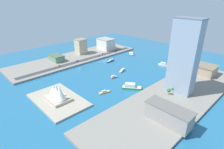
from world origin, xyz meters
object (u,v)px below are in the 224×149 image
at_px(patrol_launch_navy, 110,61).
at_px(van_white, 102,54).
at_px(office_block_beige, 81,46).
at_px(taxi_yellow_cab, 59,66).
at_px(apartment_midrise_tan, 203,69).
at_px(pickup_red, 99,56).
at_px(hotel_broad_white, 106,44).
at_px(water_taxi_orange, 104,92).
at_px(terminal_long_green, 56,58).
at_px(traffic_light_waterfront, 102,54).
at_px(suv_black, 116,51).
at_px(ferry_green_doubledeck, 131,87).
at_px(catamaran_blue, 131,54).
at_px(ferry_white_commuter, 164,65).
at_px(opera_landmark, 57,93).
at_px(carpark_squat_concrete, 169,114).
at_px(yacht_sleek_gray, 122,71).
at_px(tugboat_red, 114,77).
at_px(hatchback_blue, 77,61).
at_px(tower_tall_glass, 184,57).

xyz_separation_m(patrol_launch_navy, van_white, (35.52, -12.88, 2.10)).
relative_size(office_block_beige, taxi_yellow_cab, 5.75).
bearing_deg(apartment_midrise_tan, pickup_red, 18.68).
height_order(hotel_broad_white, taxi_yellow_cab, hotel_broad_white).
bearing_deg(office_block_beige, water_taxi_orange, 154.85).
xyz_separation_m(office_block_beige, van_white, (-32.11, -26.56, -13.16)).
relative_size(terminal_long_green, traffic_light_waterfront, 4.52).
height_order(office_block_beige, pickup_red, office_block_beige).
height_order(water_taxi_orange, apartment_midrise_tan, apartment_midrise_tan).
bearing_deg(suv_black, patrol_launch_navy, 124.62).
distance_m(ferry_green_doubledeck, van_white, 140.53).
xyz_separation_m(catamaran_blue, office_block_beige, (66.42, 71.74, 15.19)).
distance_m(ferry_white_commuter, opera_landmark, 181.11).
bearing_deg(suv_black, carpark_squat_concrete, 147.06).
relative_size(yacht_sleek_gray, terminal_long_green, 0.51).
distance_m(hotel_broad_white, traffic_light_waterfront, 46.52).
bearing_deg(terminal_long_green, taxi_yellow_cab, 159.37).
xyz_separation_m(tugboat_red, apartment_midrise_tan, (-83.53, -98.59, 8.07)).
height_order(terminal_long_green, traffic_light_waterfront, terminal_long_green).
height_order(tugboat_red, suv_black, suv_black).
distance_m(ferry_white_commuter, office_block_beige, 158.25).
bearing_deg(pickup_red, traffic_light_waterfront, -123.06).
height_order(yacht_sleek_gray, taxi_yellow_cab, taxi_yellow_cab).
bearing_deg(hatchback_blue, pickup_red, -95.39).
relative_size(tugboat_red, patrol_launch_navy, 0.60).
bearing_deg(tower_tall_glass, ferry_green_doubledeck, 35.25).
relative_size(ferry_white_commuter, carpark_squat_concrete, 0.50).
xyz_separation_m(ferry_white_commuter, hotel_broad_white, (132.94, 9.37, 11.91)).
bearing_deg(pickup_red, suv_black, -90.59).
bearing_deg(carpark_squat_concrete, patrol_launch_navy, -26.25).
distance_m(ferry_green_doubledeck, opera_landmark, 88.38).
bearing_deg(tower_tall_glass, hotel_broad_white, -16.78).
xyz_separation_m(office_block_beige, traffic_light_waterfront, (-40.54, -18.96, -9.75)).
relative_size(ferry_white_commuter, patrol_launch_navy, 1.20).
distance_m(hotel_broad_white, opera_landmark, 202.04).
xyz_separation_m(carpark_squat_concrete, hatchback_blue, (191.99, -32.40, -7.15)).
xyz_separation_m(yacht_sleek_gray, terminal_long_green, (107.87, 51.04, 6.25)).
bearing_deg(carpark_squat_concrete, yacht_sleek_gray, -28.08).
xyz_separation_m(hatchback_blue, traffic_light_waterfront, (-7.90, -50.31, 3.39)).
bearing_deg(hatchback_blue, van_white, -89.47).
height_order(ferry_white_commuter, suv_black, ferry_white_commuter).
bearing_deg(water_taxi_orange, suv_black, -49.74).
xyz_separation_m(taxi_yellow_cab, opera_landmark, (-87.74, 50.16, 6.22)).
height_order(ferry_white_commuter, tower_tall_glass, tower_tall_glass).
height_order(carpark_squat_concrete, suv_black, carpark_squat_concrete).
bearing_deg(tower_tall_glass, terminal_long_green, 14.45).
relative_size(carpark_squat_concrete, opera_landmark, 1.47).
bearing_deg(tugboat_red, apartment_midrise_tan, -130.27).
relative_size(suv_black, traffic_light_waterfront, 0.74).
relative_size(traffic_light_waterfront, opera_landmark, 0.23).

